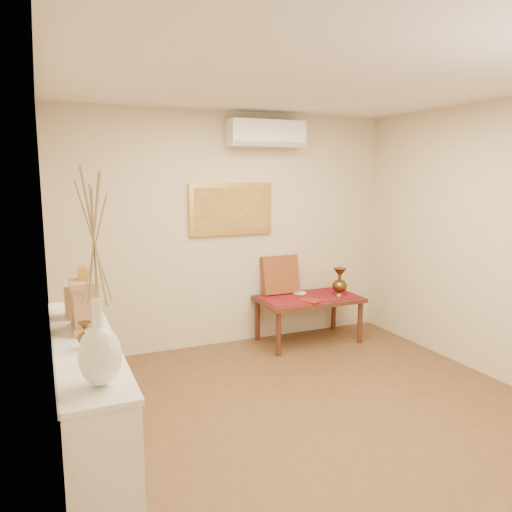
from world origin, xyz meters
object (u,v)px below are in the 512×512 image
white_vase (96,276)px  display_ledge (88,412)px  brass_urn_tall (340,279)px  low_table (309,302)px  mantel_clock (84,304)px  wooden_chest (76,300)px

white_vase → display_ledge: size_ratio=0.54×
display_ledge → brass_urn_tall: bearing=30.4°
white_vase → low_table: size_ratio=0.90×
mantel_clock → wooden_chest: bearing=94.9°
white_vase → display_ledge: (-0.02, 0.77, -1.03)m
white_vase → wooden_chest: bearing=91.0°
brass_urn_tall → display_ledge: bearing=-149.6°
display_ledge → mantel_clock: 0.69m
display_ledge → mantel_clock: size_ratio=4.93×
mantel_clock → wooden_chest: mantel_clock is taller
display_ledge → wooden_chest: size_ratio=8.28×
display_ledge → wooden_chest: bearing=90.1°
display_ledge → low_table: (2.67, 1.88, -0.01)m
mantel_clock → wooden_chest: (-0.03, 0.36, -0.05)m
display_ledge → white_vase: bearing=-88.4°
white_vase → low_table: 3.89m
wooden_chest → display_ledge: bearing=-89.9°
brass_urn_tall → mantel_clock: (-3.01, -1.60, 0.39)m
mantel_clock → low_table: (2.65, 1.69, -0.67)m
white_vase → display_ledge: white_vase is taller
brass_urn_tall → low_table: bearing=165.3°
wooden_chest → mantel_clock: bearing=-85.1°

